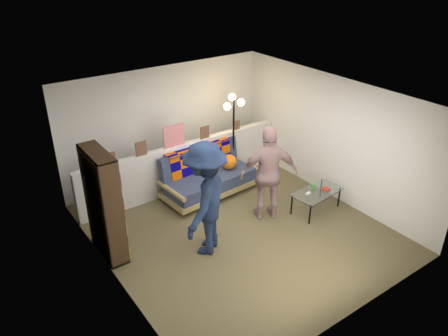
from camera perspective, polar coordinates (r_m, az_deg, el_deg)
name	(u,v)px	position (r m, az deg, el deg)	size (l,w,h in m)	color
ground	(237,229)	(7.82, 1.71, -7.96)	(5.00, 5.00, 0.00)	brown
room_shell	(222,134)	(7.34, -0.32, 4.52)	(4.60, 5.05, 2.45)	silver
half_wall_ledge	(184,166)	(8.86, -5.24, 0.22)	(4.45, 0.15, 1.00)	silver
ledge_decor	(173,138)	(8.46, -6.69, 3.85)	(2.97, 0.02, 0.45)	brown
futon_sofa	(209,176)	(8.72, -2.03, -1.00)	(1.98, 1.06, 0.83)	#A1874E
bookshelf	(104,208)	(7.07, -15.38, -5.06)	(0.30, 0.90, 1.81)	#311F10
coffee_table	(317,193)	(8.32, 12.02, -3.17)	(1.02, 0.63, 0.50)	black
floor_lamp	(233,120)	(8.98, 1.23, 6.28)	(0.39, 0.33, 1.83)	black
person_left	(205,199)	(6.83, -2.44, -4.09)	(1.24, 0.71, 1.91)	black
person_right	(269,174)	(7.75, 5.88, -0.74)	(1.04, 0.43, 1.78)	#D4898B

